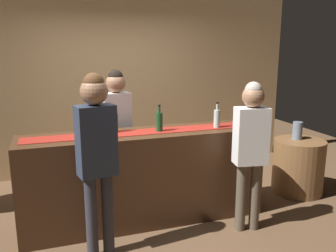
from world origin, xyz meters
TOP-DOWN VIEW (x-y plane):
  - ground_plane at (0.00, 0.00)m, footprint 10.00×10.00m
  - back_wall at (0.00, 1.90)m, footprint 6.00×0.12m
  - bar_counter at (0.00, 0.00)m, footprint 2.72×0.60m
  - counter_runner_cloth at (0.00, 0.00)m, footprint 2.58×0.28m
  - wine_bottle_green at (0.17, -0.02)m, footprint 0.07×0.07m
  - wine_bottle_amber at (-0.31, 0.09)m, footprint 0.07×0.07m
  - wine_bottle_clear at (0.86, -0.06)m, footprint 0.07×0.07m
  - wine_glass_near_customer at (-0.70, -0.11)m, footprint 0.07×0.07m
  - wine_glass_mid_counter at (-0.45, -0.03)m, footprint 0.07×0.07m
  - bartender at (-0.20, 0.58)m, footprint 0.36×0.24m
  - customer_sipping at (1.00, -0.57)m, footprint 0.37×0.25m
  - customer_browsing at (-0.59, -0.57)m, footprint 0.37×0.26m
  - round_side_table at (2.20, 0.12)m, footprint 0.68×0.68m
  - vase_on_side_table at (2.20, 0.19)m, footprint 0.13×0.13m

SIDE VIEW (x-z plane):
  - ground_plane at x=0.00m, z-range 0.00..0.00m
  - round_side_table at x=2.20m, z-range 0.00..0.74m
  - bar_counter at x=0.00m, z-range 0.00..1.05m
  - vase_on_side_table at x=2.20m, z-range 0.74..0.98m
  - customer_sipping at x=1.00m, z-range 0.18..1.81m
  - counter_runner_cloth at x=0.00m, z-range 1.05..1.05m
  - bartender at x=-0.20m, z-range 0.20..1.91m
  - customer_browsing at x=-0.59m, z-range 0.22..1.97m
  - wine_glass_near_customer at x=-0.70m, z-range 1.08..1.23m
  - wine_glass_mid_counter at x=-0.45m, z-range 1.08..1.23m
  - wine_bottle_green at x=0.17m, z-range 1.01..1.31m
  - wine_bottle_amber at x=-0.31m, z-range 1.01..1.31m
  - wine_bottle_clear at x=0.86m, z-range 1.01..1.31m
  - back_wall at x=0.00m, z-range 0.00..2.90m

